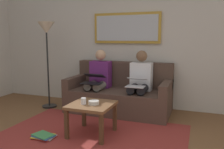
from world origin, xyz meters
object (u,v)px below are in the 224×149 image
object	(u,v)px
magazine_stack	(44,136)
cup	(84,101)
couch	(120,94)
person_left	(140,81)
framed_mirror	(126,28)
laptop_silver	(136,82)
person_right	(99,78)
bowl	(94,102)
coffee_table	(92,109)
standing_lamp	(47,37)
laptop_black	(94,79)

from	to	relation	value
magazine_stack	cup	bearing A→B (deg)	-149.87
couch	person_left	distance (m)	0.50
framed_mirror	cup	bearing A→B (deg)	86.65
couch	person_left	world-z (taller)	person_left
laptop_silver	person_right	world-z (taller)	person_right
couch	laptop_silver	world-z (taller)	couch
bowl	person_right	xyz separation A→B (m)	(0.43, -1.16, 0.13)
framed_mirror	bowl	world-z (taller)	framed_mirror
couch	person_left	size ratio (longest dim) A/B	1.65
couch	laptop_silver	size ratio (longest dim) A/B	5.54
bowl	coffee_table	bearing A→B (deg)	-19.77
framed_mirror	person_right	xyz separation A→B (m)	(0.40, 0.46, -0.94)
couch	cup	distance (m)	1.30
cup	framed_mirror	bearing A→B (deg)	-93.35
couch	framed_mirror	xyz separation A→B (m)	(0.00, -0.39, 1.24)
bowl	standing_lamp	distance (m)	1.94
laptop_silver	person_right	size ratio (longest dim) A/B	0.30
person_right	laptop_black	world-z (taller)	person_right
coffee_table	cup	distance (m)	0.16
bowl	magazine_stack	bearing A→B (deg)	28.17
person_left	laptop_black	distance (m)	0.83
laptop_silver	magazine_stack	size ratio (longest dim) A/B	1.02
framed_mirror	cup	world-z (taller)	framed_mirror
laptop_black	laptop_silver	bearing A→B (deg)	178.91
coffee_table	bowl	bearing A→B (deg)	160.23
magazine_stack	person_left	bearing A→B (deg)	-123.19
laptop_silver	framed_mirror	bearing A→B (deg)	-60.41
cup	laptop_silver	world-z (taller)	laptop_silver
coffee_table	standing_lamp	bearing A→B (deg)	-34.50
person_right	cup	bearing A→B (deg)	103.95
coffee_table	laptop_black	xyz separation A→B (m)	(0.39, -0.92, 0.25)
framed_mirror	laptop_black	xyz separation A→B (m)	(0.40, 0.69, -0.92)
magazine_stack	standing_lamp	bearing A→B (deg)	-57.81
couch	laptop_silver	bearing A→B (deg)	141.77
cup	standing_lamp	bearing A→B (deg)	-38.16
bowl	laptop_black	xyz separation A→B (m)	(0.43, -0.93, 0.15)
cup	magazine_stack	distance (m)	0.73
couch	cup	size ratio (longest dim) A/B	20.86
couch	standing_lamp	bearing A→B (deg)	10.89
coffee_table	person_left	world-z (taller)	person_left
cup	laptop_black	distance (m)	1.04
person_right	couch	bearing A→B (deg)	-170.31
cup	laptop_black	xyz separation A→B (m)	(0.30, -0.98, 0.13)
bowl	standing_lamp	xyz separation A→B (m)	(1.42, -0.96, 0.89)
person_left	cup	bearing A→B (deg)	67.72
framed_mirror	person_right	distance (m)	1.12
laptop_silver	standing_lamp	world-z (taller)	standing_lamp
couch	laptop_black	size ratio (longest dim) A/B	4.91
coffee_table	person_left	bearing A→B (deg)	-109.45
framed_mirror	laptop_black	distance (m)	1.22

